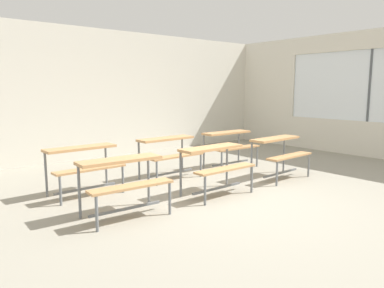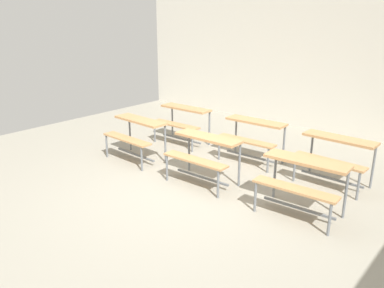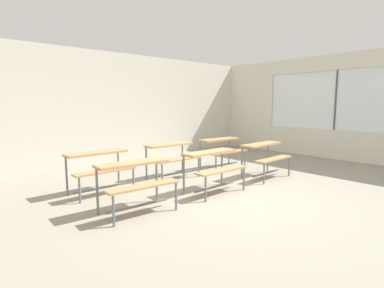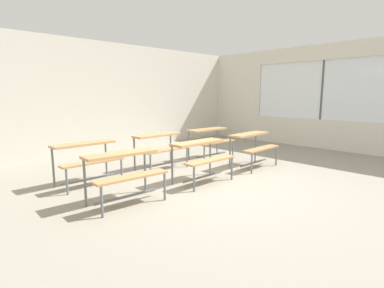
{
  "view_description": "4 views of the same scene",
  "coord_description": "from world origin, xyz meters",
  "px_view_note": "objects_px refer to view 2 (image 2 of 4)",
  "views": [
    {
      "loc": [
        -3.82,
        -3.63,
        1.64
      ],
      "look_at": [
        0.01,
        1.05,
        0.72
      ],
      "focal_mm": 34.33,
      "sensor_mm": 36.0,
      "label": 1
    },
    {
      "loc": [
        3.56,
        -4.03,
        2.54
      ],
      "look_at": [
        -0.51,
        0.75,
        0.46
      ],
      "focal_mm": 36.81,
      "sensor_mm": 36.0,
      "label": 2
    },
    {
      "loc": [
        -3.8,
        -3.3,
        1.6
      ],
      "look_at": [
        0.47,
        1.59,
        0.72
      ],
      "focal_mm": 28.0,
      "sensor_mm": 36.0,
      "label": 3
    },
    {
      "loc": [
        -3.8,
        -3.3,
        1.6
      ],
      "look_at": [
        -0.42,
        0.27,
        0.77
      ],
      "focal_mm": 28.0,
      "sensor_mm": 36.0,
      "label": 4
    }
  ],
  "objects_px": {
    "desk_bench_r1c1": "(252,131)",
    "desk_bench_r0c0": "(136,130)",
    "desk_bench_r1c0": "(182,117)",
    "desk_bench_r0c2": "(302,175)",
    "desk_bench_r0c1": "(204,149)",
    "desk_bench_r1c2": "(336,150)"
  },
  "relations": [
    {
      "from": "desk_bench_r0c0",
      "to": "desk_bench_r1c0",
      "type": "distance_m",
      "value": 1.26
    },
    {
      "from": "desk_bench_r0c0",
      "to": "desk_bench_r1c0",
      "type": "height_order",
      "value": "same"
    },
    {
      "from": "desk_bench_r0c1",
      "to": "desk_bench_r0c2",
      "type": "xyz_separation_m",
      "value": [
        1.62,
        0.02,
        0.0
      ]
    },
    {
      "from": "desk_bench_r0c1",
      "to": "desk_bench_r0c2",
      "type": "height_order",
      "value": "same"
    },
    {
      "from": "desk_bench_r1c1",
      "to": "desk_bench_r0c0",
      "type": "bearing_deg",
      "value": -143.34
    },
    {
      "from": "desk_bench_r0c0",
      "to": "desk_bench_r1c1",
      "type": "relative_size",
      "value": 1.01
    },
    {
      "from": "desk_bench_r0c2",
      "to": "desk_bench_r0c1",
      "type": "bearing_deg",
      "value": 178.4
    },
    {
      "from": "desk_bench_r0c2",
      "to": "desk_bench_r1c0",
      "type": "relative_size",
      "value": 1.01
    },
    {
      "from": "desk_bench_r0c2",
      "to": "desk_bench_r1c0",
      "type": "distance_m",
      "value": 3.44
    },
    {
      "from": "desk_bench_r0c1",
      "to": "desk_bench_r1c2",
      "type": "distance_m",
      "value": 2.02
    },
    {
      "from": "desk_bench_r1c0",
      "to": "desk_bench_r1c1",
      "type": "height_order",
      "value": "same"
    },
    {
      "from": "desk_bench_r0c0",
      "to": "desk_bench_r1c2",
      "type": "relative_size",
      "value": 1.01
    },
    {
      "from": "desk_bench_r0c2",
      "to": "desk_bench_r0c0",
      "type": "bearing_deg",
      "value": 177.48
    },
    {
      "from": "desk_bench_r0c1",
      "to": "desk_bench_r1c2",
      "type": "height_order",
      "value": "same"
    },
    {
      "from": "desk_bench_r0c0",
      "to": "desk_bench_r1c2",
      "type": "bearing_deg",
      "value": 24.04
    },
    {
      "from": "desk_bench_r0c0",
      "to": "desk_bench_r0c1",
      "type": "bearing_deg",
      "value": 1.72
    },
    {
      "from": "desk_bench_r1c0",
      "to": "desk_bench_r1c1",
      "type": "relative_size",
      "value": 1.0
    },
    {
      "from": "desk_bench_r1c1",
      "to": "desk_bench_r0c2",
      "type": "bearing_deg",
      "value": -40.75
    },
    {
      "from": "desk_bench_r0c0",
      "to": "desk_bench_r0c2",
      "type": "height_order",
      "value": "same"
    },
    {
      "from": "desk_bench_r0c0",
      "to": "desk_bench_r1c0",
      "type": "bearing_deg",
      "value": 92.8
    },
    {
      "from": "desk_bench_r1c2",
      "to": "desk_bench_r0c0",
      "type": "bearing_deg",
      "value": -156.78
    },
    {
      "from": "desk_bench_r0c1",
      "to": "desk_bench_r0c2",
      "type": "relative_size",
      "value": 0.99
    }
  ]
}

